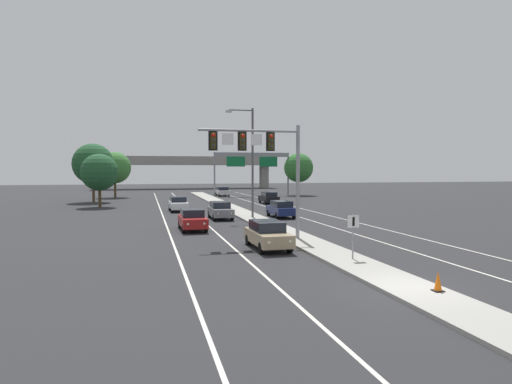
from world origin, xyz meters
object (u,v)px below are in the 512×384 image
(tree_far_left_a, at_px, (99,172))
(car_oncoming_grey, at_px, (220,210))
(car_oncoming_red, at_px, (192,219))
(car_receding_silver, at_px, (223,191))
(street_lamp_median, at_px, (250,156))
(highway_sign_gantry, at_px, (252,160))
(car_oncoming_white, at_px, (178,204))
(traffic_cone_median_nose, at_px, (438,281))
(tree_far_right_c, at_px, (299,168))
(tree_far_left_c, at_px, (115,168))
(car_oncoming_tan, at_px, (268,234))
(car_receding_navy, at_px, (281,209))
(median_sign_post, at_px, (353,230))
(car_receding_black, at_px, (269,198))
(overhead_signal_mast, at_px, (264,155))
(tree_far_left_b, at_px, (93,164))

(tree_far_left_a, bearing_deg, car_oncoming_grey, -53.72)
(car_oncoming_red, distance_m, car_receding_silver, 43.80)
(street_lamp_median, distance_m, highway_sign_gantry, 35.98)
(car_oncoming_white, xyz_separation_m, traffic_cone_median_nose, (6.77, -35.58, -0.31))
(car_oncoming_grey, bearing_deg, tree_far_left_a, 126.28)
(traffic_cone_median_nose, relative_size, tree_far_right_c, 0.10)
(street_lamp_median, xyz_separation_m, tree_far_left_c, (-14.19, 36.10, -0.94))
(car_oncoming_tan, bearing_deg, car_receding_navy, 70.50)
(car_receding_navy, bearing_deg, car_oncoming_tan, -109.50)
(car_receding_silver, bearing_deg, car_oncoming_white, -109.24)
(car_receding_silver, distance_m, highway_sign_gantry, 7.38)
(car_oncoming_red, bearing_deg, median_sign_post, -64.56)
(car_receding_black, xyz_separation_m, car_receding_silver, (-3.04, 18.95, 0.00))
(overhead_signal_mast, relative_size, tree_far_left_a, 1.12)
(car_receding_navy, relative_size, car_receding_silver, 0.99)
(car_oncoming_white, height_order, tree_far_left_b, tree_far_left_b)
(car_receding_silver, xyz_separation_m, tree_far_left_c, (-17.67, -0.03, 4.03))
(street_lamp_median, bearing_deg, tree_far_left_a, 131.33)
(car_receding_silver, xyz_separation_m, tree_far_left_a, (-18.25, -19.33, 3.39))
(car_oncoming_white, xyz_separation_m, tree_far_left_b, (-10.48, 16.69, 4.51))
(street_lamp_median, height_order, car_oncoming_white, street_lamp_median)
(highway_sign_gantry, height_order, tree_far_left_a, highway_sign_gantry)
(median_sign_post, distance_m, tree_far_right_c, 57.58)
(car_receding_silver, relative_size, highway_sign_gantry, 0.34)
(car_oncoming_white, distance_m, traffic_cone_median_nose, 36.22)
(street_lamp_median, xyz_separation_m, car_receding_silver, (3.48, 36.13, -4.97))
(car_receding_black, relative_size, highway_sign_gantry, 0.34)
(traffic_cone_median_nose, distance_m, tree_far_right_c, 63.51)
(car_oncoming_grey, distance_m, car_oncoming_white, 9.29)
(car_oncoming_white, height_order, car_receding_navy, same)
(traffic_cone_median_nose, bearing_deg, car_oncoming_grey, 97.54)
(median_sign_post, bearing_deg, tree_far_left_b, 110.16)
(highway_sign_gantry, distance_m, tree_far_left_c, 22.68)
(overhead_signal_mast, distance_m, tree_far_left_a, 32.50)
(median_sign_post, height_order, tree_far_left_b, tree_far_left_b)
(car_oncoming_red, bearing_deg, car_oncoming_tan, -69.37)
(car_oncoming_red, height_order, car_receding_silver, same)
(car_receding_navy, bearing_deg, car_receding_silver, 89.38)
(overhead_signal_mast, distance_m, car_oncoming_tan, 5.31)
(car_receding_black, height_order, car_receding_silver, same)
(car_receding_silver, relative_size, tree_far_left_b, 0.55)
(highway_sign_gantry, relative_size, tree_far_left_c, 1.79)
(tree_far_left_b, bearing_deg, car_oncoming_white, -57.87)
(car_oncoming_tan, relative_size, tree_far_left_b, 0.55)
(car_receding_black, bearing_deg, highway_sign_gantry, 83.87)
(car_oncoming_tan, bearing_deg, car_oncoming_white, 97.70)
(car_oncoming_tan, xyz_separation_m, car_oncoming_red, (-3.40, 9.03, 0.00))
(street_lamp_median, xyz_separation_m, tree_far_left_a, (-14.77, 16.80, -1.58))
(car_oncoming_red, height_order, tree_far_left_a, tree_far_left_a)
(median_sign_post, height_order, car_oncoming_red, median_sign_post)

